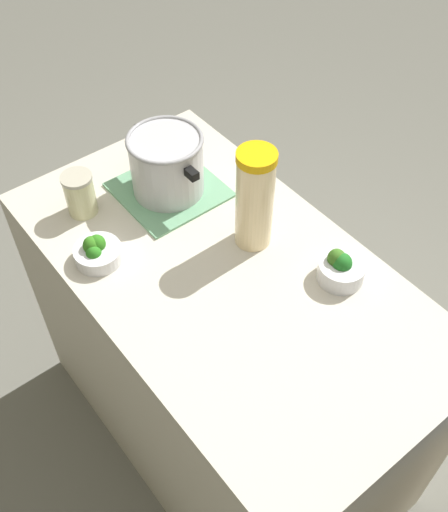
# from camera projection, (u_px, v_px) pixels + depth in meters

# --- Properties ---
(ground_plane) EXTENTS (8.00, 8.00, 0.00)m
(ground_plane) POSITION_uv_depth(u_px,v_px,m) (224.00, 427.00, 2.27)
(ground_plane) COLOR slate
(counter_slab) EXTENTS (1.26, 0.69, 0.91)m
(counter_slab) POSITION_uv_depth(u_px,v_px,m) (224.00, 362.00, 1.93)
(counter_slab) COLOR beige
(counter_slab) RESTS_ON ground_plane
(dish_cloth) EXTENTS (0.28, 0.28, 0.01)m
(dish_cloth) POSITION_uv_depth(u_px,v_px,m) (169.00, 190.00, 1.79)
(dish_cloth) COLOR #6DA77E
(dish_cloth) RESTS_ON counter_slab
(cooking_pot) EXTENTS (0.28, 0.21, 0.18)m
(cooking_pot) POSITION_uv_depth(u_px,v_px,m) (167.00, 163.00, 1.72)
(cooking_pot) COLOR #B7B7BC
(cooking_pot) RESTS_ON dish_cloth
(lemonade_pitcher) EXTENTS (0.10, 0.10, 0.30)m
(lemonade_pitcher) POSITION_uv_depth(u_px,v_px,m) (255.00, 199.00, 1.55)
(lemonade_pitcher) COLOR beige
(lemonade_pitcher) RESTS_ON counter_slab
(mason_jar) EXTENTS (0.09, 0.09, 0.13)m
(mason_jar) POSITION_uv_depth(u_px,v_px,m) (80.00, 194.00, 1.69)
(mason_jar) COLOR beige
(mason_jar) RESTS_ON counter_slab
(broccoli_bowl_front) EXTENTS (0.13, 0.13, 0.08)m
(broccoli_bowl_front) POSITION_uv_depth(u_px,v_px,m) (97.00, 252.00, 1.59)
(broccoli_bowl_front) COLOR silver
(broccoli_bowl_front) RESTS_ON counter_slab
(broccoli_bowl_center) EXTENTS (0.12, 0.12, 0.09)m
(broccoli_bowl_center) POSITION_uv_depth(u_px,v_px,m) (341.00, 268.00, 1.55)
(broccoli_bowl_center) COLOR silver
(broccoli_bowl_center) RESTS_ON counter_slab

